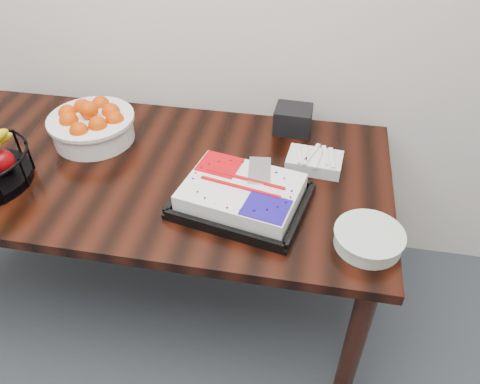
% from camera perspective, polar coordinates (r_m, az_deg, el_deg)
% --- Properties ---
extents(table, '(1.80, 0.90, 0.75)m').
position_cam_1_polar(table, '(1.86, -10.58, 0.92)').
color(table, black).
rests_on(table, ground).
extents(cake_tray, '(0.49, 0.42, 0.09)m').
position_cam_1_polar(cake_tray, '(1.58, 0.21, -0.38)').
color(cake_tray, black).
rests_on(cake_tray, table).
extents(tangerine_bowl, '(0.34, 0.34, 0.22)m').
position_cam_1_polar(tangerine_bowl, '(1.97, -17.71, 8.42)').
color(tangerine_bowl, white).
rests_on(tangerine_bowl, table).
extents(plate_stack, '(0.22, 0.22, 0.05)m').
position_cam_1_polar(plate_stack, '(1.51, 15.40, -5.52)').
color(plate_stack, white).
rests_on(plate_stack, table).
extents(fork_bag, '(0.21, 0.15, 0.06)m').
position_cam_1_polar(fork_bag, '(1.78, 9.06, 3.72)').
color(fork_bag, silver).
rests_on(fork_bag, table).
extents(napkin_box, '(0.15, 0.13, 0.11)m').
position_cam_1_polar(napkin_box, '(1.97, 6.47, 8.78)').
color(napkin_box, black).
rests_on(napkin_box, table).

